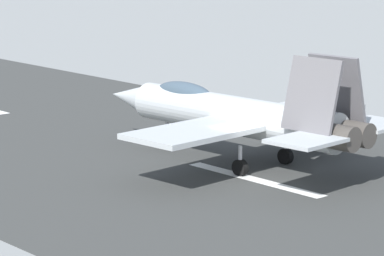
% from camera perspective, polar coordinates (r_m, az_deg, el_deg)
% --- Properties ---
extents(ground_plane, '(400.00, 400.00, 0.00)m').
position_cam_1_polar(ground_plane, '(44.87, 3.27, -2.88)').
color(ground_plane, gray).
extents(runway_strip, '(240.00, 26.00, 0.02)m').
position_cam_1_polar(runway_strip, '(44.85, 3.29, -2.87)').
color(runway_strip, '#383938').
rests_on(runway_strip, ground).
extents(fighter_jet, '(16.37, 13.61, 5.58)m').
position_cam_1_polar(fighter_jet, '(47.08, 2.51, 0.79)').
color(fighter_jet, '#B2B8BB').
rests_on(fighter_jet, ground).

